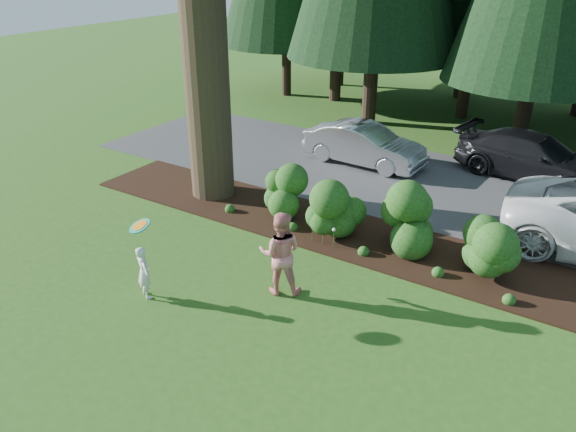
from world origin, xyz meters
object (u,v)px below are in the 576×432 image
(child, at_px, (144,272))
(car_silver_wagon, at_px, (364,145))
(adult, at_px, (280,253))
(frisbee, at_px, (140,226))
(car_dark_suv, at_px, (534,157))

(child, bearing_deg, car_silver_wagon, -69.12)
(adult, xyz_separation_m, frisbee, (-2.12, -1.78, 0.81))
(car_silver_wagon, xyz_separation_m, frisbee, (-0.19, -9.71, 1.03))
(car_dark_suv, relative_size, frisbee, 10.20)
(child, distance_m, frisbee, 1.16)
(child, relative_size, adult, 0.63)
(child, xyz_separation_m, adult, (2.26, 1.70, 0.34))
(car_silver_wagon, xyz_separation_m, adult, (1.92, -7.93, 0.22))
(car_silver_wagon, relative_size, child, 3.48)
(frisbee, bearing_deg, adult, 40.01)
(frisbee, bearing_deg, child, 150.81)
(car_dark_suv, xyz_separation_m, child, (-5.34, -11.34, -0.14))
(adult, bearing_deg, car_dark_suv, -136.40)
(car_dark_suv, bearing_deg, child, 163.70)
(frisbee, bearing_deg, car_silver_wagon, 88.85)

